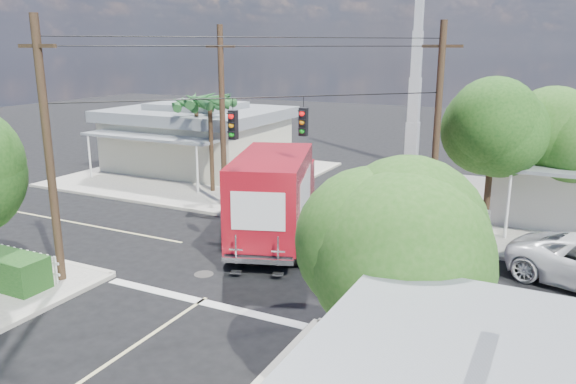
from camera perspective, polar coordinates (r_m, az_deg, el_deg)
The scene contains 14 objects.
ground at distance 21.99m, azimuth -2.35°, elevation -6.73°, with size 120.00×120.00×0.00m, color black.
sidewalk_nw at distance 36.42m, azimuth -9.07°, elevation 1.81°, with size 14.12×14.12×0.14m.
road_markings at distance 20.81m, azimuth -4.34°, elevation -8.02°, with size 32.00×32.00×0.01m.
building_nw at distance 37.93m, azimuth -9.19°, elevation 5.62°, with size 10.80×10.20×4.30m.
radio_tower at distance 39.14m, azimuth 12.81°, elevation 10.76°, with size 0.80×0.80×17.00m.
tree_ne_front at distance 25.02m, azimuth 20.18°, elevation 6.28°, with size 4.21×4.14×6.66m.
tree_ne_back at distance 27.12m, azimuth 26.10°, elevation 5.03°, with size 3.77×3.66×5.82m.
tree_se at distance 11.74m, azimuth 10.43°, elevation -5.25°, with size 3.67×3.54×5.62m.
palm_nw_front at distance 30.98m, azimuth -7.95°, elevation 8.96°, with size 3.01×3.08×5.59m.
palm_nw_back at distance 33.38m, azimuth -9.33°, elevation 8.66°, with size 3.01×3.08×5.19m.
utility_poles at distance 22.92m, azimuth -4.01°, elevation 6.22°, with size 12.00×10.68×9.00m.
picket_fence at distance 22.82m, azimuth -27.20°, elevation -5.77°, with size 5.94×0.06×1.00m.
vending_boxes at distance 25.42m, azimuth 17.64°, elevation -2.82°, with size 1.90×0.50×1.10m.
delivery_truck at distance 23.59m, azimuth -1.33°, elevation -0.34°, with size 5.28×9.07×3.78m.
Camera 1 is at (9.99, -17.90, 7.96)m, focal length 35.00 mm.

